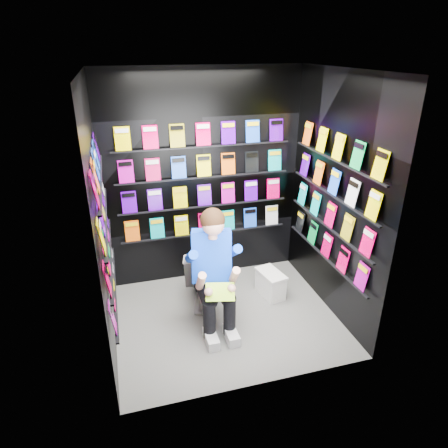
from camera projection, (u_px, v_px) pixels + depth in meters
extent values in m
plane|color=#5D5D5A|center=(226.00, 318.00, 4.47)|extent=(2.40, 2.40, 0.00)
plane|color=white|center=(227.00, 70.00, 3.40)|extent=(2.40, 2.40, 0.00)
cube|color=black|center=(204.00, 180.00, 4.81)|extent=(2.40, 0.04, 2.60)
cube|color=black|center=(262.00, 258.00, 3.06)|extent=(2.40, 0.04, 2.60)
cube|color=black|center=(100.00, 224.00, 3.64)|extent=(0.04, 2.00, 2.60)
cube|color=black|center=(335.00, 199.00, 4.23)|extent=(0.04, 2.00, 2.60)
imported|color=white|center=(204.00, 273.00, 4.64)|extent=(0.58, 0.83, 0.73)
cube|color=silver|center=(270.00, 285.00, 4.83)|extent=(0.28, 0.41, 0.28)
cube|color=silver|center=(271.00, 274.00, 4.76)|extent=(0.30, 0.44, 0.03)
cube|color=green|center=(220.00, 292.00, 3.91)|extent=(0.32, 0.23, 0.12)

